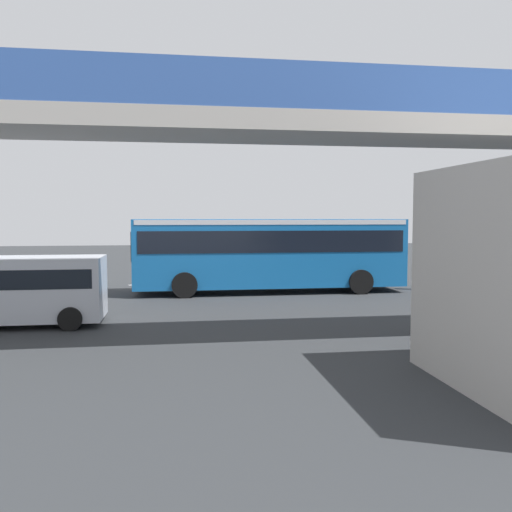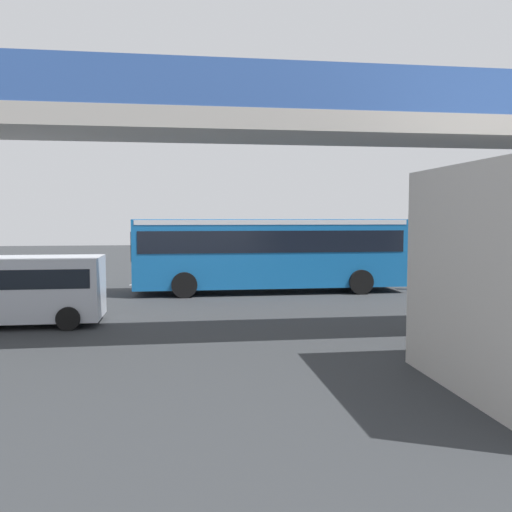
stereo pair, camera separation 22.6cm
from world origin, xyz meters
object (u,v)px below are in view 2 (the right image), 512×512
Objects in this scene: city_bus at (269,249)px; parked_van at (19,286)px; pedestrian at (421,270)px; traffic_sign at (396,243)px; bicycle_black at (48,298)px.

parked_van is at bearing 35.65° from city_bus.
pedestrian is 4.19m from traffic_sign.
city_bus is 2.40× the size of parked_van.
traffic_sign is at bearing -96.70° from pedestrian.
parked_van is (8.61, 6.18, -0.70)m from city_bus.
pedestrian is (-15.27, -2.85, 0.51)m from bicycle_black.
bicycle_black is (8.51, 3.16, -1.51)m from city_bus.
city_bus is at bearing -2.62° from pedestrian.
city_bus is at bearing -144.35° from parked_van.
pedestrian is at bearing 83.30° from traffic_sign.
pedestrian is at bearing 177.38° from city_bus.
bicycle_black is 0.63× the size of traffic_sign.
parked_van is at bearing 88.03° from bicycle_black.
city_bus is at bearing -159.60° from bicycle_black.
traffic_sign reaches higher than parked_van.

